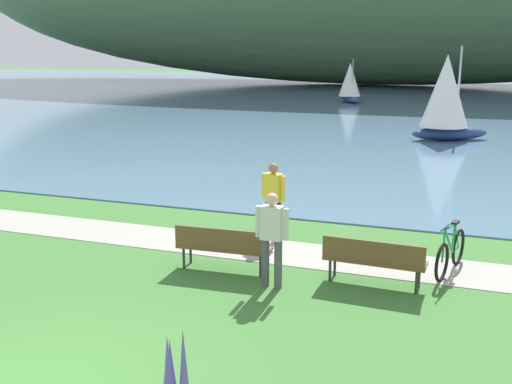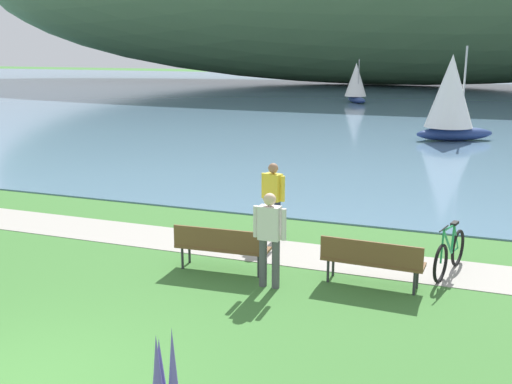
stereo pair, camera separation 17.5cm
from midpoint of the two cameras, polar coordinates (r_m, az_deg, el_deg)
bay_water at (r=54.30m, az=15.29°, el=8.60°), size 180.00×80.00×0.04m
shoreline_path at (r=13.20m, az=-3.18°, el=-4.92°), size 60.00×1.50×0.01m
park_bench_near_camera at (r=11.01m, az=11.21°, el=-6.13°), size 1.82×0.56×0.88m
park_bench_further_along at (r=11.54m, az=-2.83°, el=-4.96°), size 1.82×0.58×0.88m
bicycle_leaning_near_bench at (r=12.02m, az=18.01°, el=-5.48°), size 0.48×1.73×1.01m
person_at_shoreline at (r=13.31m, az=1.98°, el=-0.39°), size 0.59×0.32×1.71m
person_on_the_grass at (r=10.65m, az=1.75°, el=-3.94°), size 0.61×0.23×1.71m
sailboat_mid_bay at (r=46.86m, az=9.43°, el=10.07°), size 2.37×2.68×3.21m
sailboat_toward_hillside at (r=28.59m, az=17.92°, el=8.45°), size 3.59×2.82×4.15m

